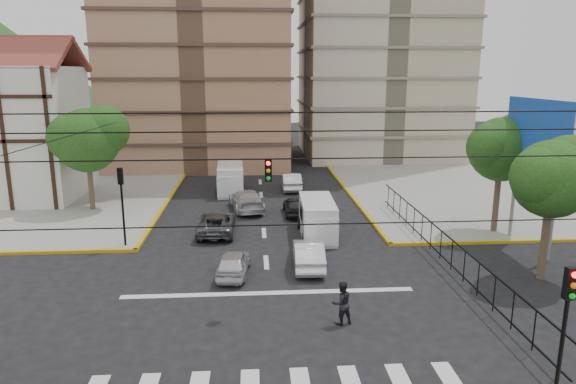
{
  "coord_description": "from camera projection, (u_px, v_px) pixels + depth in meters",
  "views": [
    {
      "loc": [
        -0.59,
        -20.01,
        9.59
      ],
      "look_at": [
        1.05,
        3.81,
        4.0
      ],
      "focal_mm": 32.0,
      "sensor_mm": 36.0,
      "label": 1
    }
  ],
  "objects": [
    {
      "name": "park_fence",
      "position": [
        440.0,
        261.0,
        26.64
      ],
      "size": [
        0.1,
        22.5,
        1.66
      ],
      "primitive_type": null,
      "color": "black",
      "rests_on": "ground"
    },
    {
      "name": "car_white_front_right",
      "position": [
        308.0,
        254.0,
        25.81
      ],
      "size": [
        1.62,
        4.22,
        1.37
      ],
      "primitive_type": "imported",
      "rotation": [
        0.0,
        0.0,
        3.1
      ],
      "color": "white",
      "rests_on": "ground"
    },
    {
      "name": "ground",
      "position": [
        269.0,
        305.0,
        21.67
      ],
      "size": [
        160.0,
        160.0,
        0.0
      ],
      "primitive_type": "plane",
      "color": "black",
      "rests_on": "ground"
    },
    {
      "name": "car_darkgrey_mid_right",
      "position": [
        295.0,
        206.0,
        35.28
      ],
      "size": [
        1.59,
        3.78,
        1.28
      ],
      "primitive_type": "imported",
      "rotation": [
        0.0,
        0.0,
        3.16
      ],
      "color": "black",
      "rests_on": "ground"
    },
    {
      "name": "tree_park_c",
      "position": [
        503.0,
        146.0,
        30.15
      ],
      "size": [
        4.65,
        3.8,
        7.25
      ],
      "color": "#473828",
      "rests_on": "ground"
    },
    {
      "name": "traffic_light_hanging",
      "position": [
        270.0,
        178.0,
        18.34
      ],
      "size": [
        18.0,
        9.12,
        0.92
      ],
      "color": "black",
      "rests_on": "ground"
    },
    {
      "name": "stop_line",
      "position": [
        269.0,
        293.0,
        22.83
      ],
      "size": [
        13.0,
        0.4,
        0.01
      ],
      "primitive_type": "cube",
      "color": "silver",
      "rests_on": "ground"
    },
    {
      "name": "tudor_building",
      "position": [
        8.0,
        131.0,
        38.63
      ],
      "size": [
        10.8,
        8.05,
        12.23
      ],
      "color": "silver",
      "rests_on": "ground"
    },
    {
      "name": "van_left_lane",
      "position": [
        230.0,
        180.0,
        41.37
      ],
      "size": [
        2.2,
        5.18,
        2.3
      ],
      "rotation": [
        0.0,
        0.0,
        0.04
      ],
      "color": "silver",
      "rests_on": "ground"
    },
    {
      "name": "tree_tudor",
      "position": [
        88.0,
        137.0,
        35.24
      ],
      "size": [
        5.39,
        4.4,
        7.43
      ],
      "color": "#473828",
      "rests_on": "ground"
    },
    {
      "name": "sidewalk_ne",
      "position": [
        503.0,
        190.0,
        42.41
      ],
      "size": [
        26.0,
        26.0,
        0.15
      ],
      "primitive_type": "cube",
      "color": "gray",
      "rests_on": "ground"
    },
    {
      "name": "billboard",
      "position": [
        538.0,
        142.0,
        27.09
      ],
      "size": [
        0.36,
        6.2,
        8.1
      ],
      "color": "slate",
      "rests_on": "ground"
    },
    {
      "name": "van_right_lane",
      "position": [
        318.0,
        220.0,
        30.36
      ],
      "size": [
        2.07,
        4.93,
        2.2
      ],
      "rotation": [
        0.0,
        0.0,
        -0.03
      ],
      "color": "silver",
      "rests_on": "ground"
    },
    {
      "name": "pedestrian_crosswalk",
      "position": [
        342.0,
        303.0,
        19.87
      ],
      "size": [
        1.02,
        0.9,
        1.75
      ],
      "primitive_type": "imported",
      "rotation": [
        0.0,
        0.0,
        3.47
      ],
      "color": "black",
      "rests_on": "ground"
    },
    {
      "name": "car_silver_front_left",
      "position": [
        234.0,
        263.0,
        24.76
      ],
      "size": [
        1.77,
        3.69,
        1.22
      ],
      "primitive_type": "imported",
      "rotation": [
        0.0,
        0.0,
        3.05
      ],
      "color": "silver",
      "rests_on": "ground"
    },
    {
      "name": "sidewalk_nw",
      "position": [
        3.0,
        198.0,
        39.74
      ],
      "size": [
        26.0,
        26.0,
        0.15
      ],
      "primitive_type": "cube",
      "color": "gray",
      "rests_on": "ground"
    },
    {
      "name": "car_grey_mid_left",
      "position": [
        216.0,
        223.0,
        31.18
      ],
      "size": [
        2.18,
        4.67,
        1.29
      ],
      "primitive_type": "imported",
      "rotation": [
        0.0,
        0.0,
        3.13
      ],
      "color": "#55595C",
      "rests_on": "ground"
    },
    {
      "name": "traffic_light_se",
      "position": [
        565.0,
        317.0,
        13.9
      ],
      "size": [
        0.28,
        0.22,
        4.4
      ],
      "color": "black",
      "rests_on": "ground"
    },
    {
      "name": "traffic_light_nw",
      "position": [
        122.0,
        194.0,
        28.01
      ],
      "size": [
        0.28,
        0.22,
        4.4
      ],
      "color": "black",
      "rests_on": "ground"
    },
    {
      "name": "car_white_rear_right",
      "position": [
        291.0,
        181.0,
        42.79
      ],
      "size": [
        1.55,
        4.33,
        1.42
      ],
      "primitive_type": "imported",
      "rotation": [
        0.0,
        0.0,
        3.13
      ],
      "color": "white",
      "rests_on": "ground"
    },
    {
      "name": "car_silver_rear_left",
      "position": [
        247.0,
        200.0,
        36.47
      ],
      "size": [
        2.86,
        5.3,
        1.46
      ],
      "primitive_type": "imported",
      "rotation": [
        0.0,
        0.0,
        3.31
      ],
      "color": "silver",
      "rests_on": "ground"
    },
    {
      "name": "tree_park_a",
      "position": [
        554.0,
        175.0,
        23.35
      ],
      "size": [
        4.41,
        3.6,
        6.83
      ],
      "color": "#473828",
      "rests_on": "ground"
    }
  ]
}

